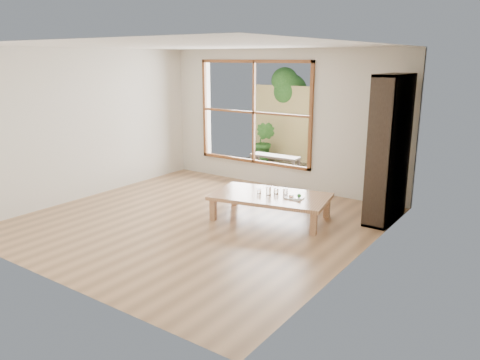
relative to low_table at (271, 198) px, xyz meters
The scene contains 15 objects.
ground 1.15m from the low_table, 139.79° to the right, with size 5.00×5.00×0.00m, color #A97E54.
low_table is the anchor object (origin of this frame).
floor_cushion 1.47m from the low_table, 127.01° to the left, with size 0.53×0.53×0.08m, color silver.
bookshelf 1.92m from the low_table, 33.66° to the left, with size 0.35×1.00×2.21m, color #31241B.
glass_tall 0.12m from the low_table, 126.80° to the right, with size 0.08×0.08×0.14m, color silver.
glass_mid 0.25m from the low_table, 37.40° to the left, with size 0.07×0.07×0.10m, color silver.
glass_short 0.14m from the low_table, 65.18° to the left, with size 0.07×0.07×0.09m, color silver.
glass_small 0.21m from the low_table, 163.28° to the right, with size 0.06×0.06×0.08m, color silver.
food_tray 0.41m from the low_table, ahead, with size 0.26×0.19×0.08m.
deck 3.21m from the low_table, 116.78° to the left, with size 2.80×2.00×0.05m, color #3B342A.
garden_bench 3.08m from the low_table, 119.59° to the left, with size 1.11×0.35×0.35m.
bamboo_fence 4.15m from the low_table, 110.49° to the left, with size 2.80×0.06×1.80m, color tan.
shrub_right 3.63m from the low_table, 99.82° to the left, with size 0.73×0.63×0.81m, color #376B27.
shrub_left 4.07m from the low_table, 123.57° to the left, with size 0.53×0.42×0.96m, color #376B27.
garden_tree 4.83m from the low_table, 117.01° to the left, with size 1.04×0.85×2.22m.
Camera 1 is at (4.42, -5.23, 2.43)m, focal length 35.00 mm.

